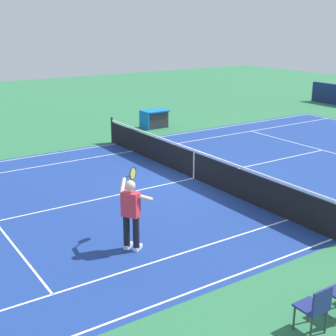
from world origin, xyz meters
name	(u,v)px	position (x,y,z in m)	size (l,w,h in m)	color
ground_plane	(194,178)	(0.00, 0.00, 0.00)	(60.00, 60.00, 0.00)	#2D7247
court_slab	(194,178)	(0.00, 0.00, 0.00)	(24.20, 11.40, 0.00)	navy
court_line_markings	(194,178)	(0.00, 0.00, 0.00)	(23.85, 11.05, 0.01)	white
tennis_net	(194,164)	(0.00, 0.00, 0.49)	(0.10, 11.70, 1.08)	#2D2D33
tennis_player_near	(131,211)	(4.20, 3.29, 0.93)	(0.81, 1.04, 1.70)	black
tennis_ball	(181,171)	(-0.06, -0.83, 0.03)	(0.07, 0.07, 0.07)	#CCE01E
spectator_chair_3	(315,306)	(3.23, 7.63, 0.52)	(0.44, 0.44, 0.88)	#38383D
equipment_cart_tarped	(154,119)	(-3.05, -7.30, 0.44)	(1.25, 0.84, 0.85)	#2D2D33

